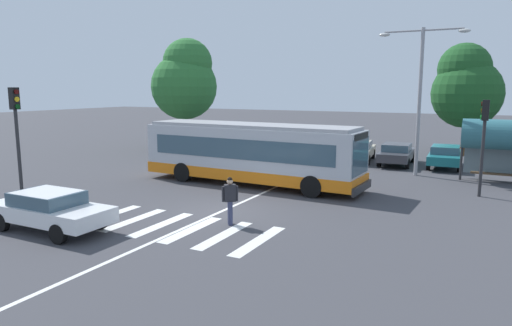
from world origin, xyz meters
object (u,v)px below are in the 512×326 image
object	(u,v)px
parked_car_champagne	(358,150)
parked_car_charcoal	(397,153)
traffic_light_near_corner	(17,126)
background_tree_left	(185,80)
parked_car_red	(322,147)
pedestrian_crossing_street	(230,198)
parked_car_teal	(445,155)
parked_car_blue	(281,145)
traffic_light_far_corner	(484,132)
background_tree_right	(466,86)
foreground_sedan	(49,208)
twin_arm_street_lamp	(420,84)
city_transit_bus	(251,153)

from	to	relation	value
parked_car_champagne	parked_car_charcoal	xyz separation A→B (m)	(2.57, -0.34, 0.00)
traffic_light_near_corner	background_tree_left	distance (m)	17.83
parked_car_red	background_tree_left	world-z (taller)	background_tree_left
pedestrian_crossing_street	parked_car_teal	distance (m)	17.36
pedestrian_crossing_street	parked_car_blue	size ratio (longest dim) A/B	0.37
parked_car_champagne	traffic_light_near_corner	size ratio (longest dim) A/B	0.97
pedestrian_crossing_street	background_tree_left	bearing A→B (deg)	130.00
pedestrian_crossing_street	parked_car_charcoal	world-z (taller)	pedestrian_crossing_street
parked_car_teal	traffic_light_far_corner	xyz separation A→B (m)	(2.15, -7.57, 2.15)
pedestrian_crossing_street	background_tree_right	xyz separation A→B (m)	(6.14, 22.45, 3.97)
parked_car_champagne	traffic_light_near_corner	bearing A→B (deg)	-118.48
parked_car_red	traffic_light_near_corner	distance (m)	19.60
parked_car_teal	parked_car_champagne	bearing A→B (deg)	179.12
foreground_sedan	parked_car_teal	distance (m)	22.54
parked_car_red	parked_car_champagne	xyz separation A→B (m)	(2.66, -0.35, 0.00)
parked_car_teal	traffic_light_near_corner	bearing A→B (deg)	-130.39
traffic_light_near_corner	twin_arm_street_lamp	distance (m)	19.93
parked_car_charcoal	background_tree_right	distance (m)	8.27
parked_car_champagne	background_tree_right	xyz separation A→B (m)	(5.97, 5.94, 4.17)
parked_car_champagne	traffic_light_far_corner	world-z (taller)	traffic_light_far_corner
foreground_sedan	parked_car_red	size ratio (longest dim) A/B	0.96
city_transit_bus	background_tree_right	bearing A→B (deg)	61.10
parked_car_champagne	city_transit_bus	bearing A→B (deg)	-105.75
pedestrian_crossing_street	parked_car_champagne	xyz separation A→B (m)	(0.17, 16.52, -0.20)
traffic_light_far_corner	parked_car_charcoal	bearing A→B (deg)	124.35
parked_car_charcoal	twin_arm_street_lamp	size ratio (longest dim) A/B	0.57
foreground_sedan	parked_car_teal	xyz separation A→B (m)	(10.69, 19.85, 0.00)
parked_car_blue	parked_car_charcoal	xyz separation A→B (m)	(8.11, -0.10, 0.00)
parked_car_red	background_tree_right	world-z (taller)	background_tree_right
foreground_sedan	traffic_light_near_corner	size ratio (longest dim) A/B	0.93
parked_car_blue	background_tree_left	world-z (taller)	background_tree_left
traffic_light_near_corner	parked_car_blue	bearing A→B (deg)	76.82
twin_arm_street_lamp	traffic_light_far_corner	bearing A→B (deg)	-50.44
pedestrian_crossing_street	twin_arm_street_lamp	distance (m)	14.23
city_transit_bus	background_tree_left	size ratio (longest dim) A/B	1.35
city_transit_bus	traffic_light_near_corner	xyz separation A→B (m)	(-6.84, -7.82, 1.65)
parked_car_champagne	parked_car_charcoal	size ratio (longest dim) A/B	1.02
parked_car_blue	parked_car_champagne	distance (m)	5.55
traffic_light_near_corner	foreground_sedan	bearing A→B (deg)	-25.99
parked_car_red	parked_car_charcoal	world-z (taller)	same
city_transit_bus	parked_car_teal	size ratio (longest dim) A/B	2.54
city_transit_bus	twin_arm_street_lamp	world-z (taller)	twin_arm_street_lamp
city_transit_bus	parked_car_champagne	bearing A→B (deg)	74.25
parked_car_champagne	traffic_light_far_corner	xyz separation A→B (m)	(7.56, -7.65, 2.15)
city_transit_bus	pedestrian_crossing_street	world-z (taller)	city_transit_bus
parked_car_champagne	parked_car_blue	bearing A→B (deg)	-177.51
foreground_sedan	background_tree_right	distance (m)	28.52
foreground_sedan	city_transit_bus	bearing A→B (deg)	76.10
parked_car_teal	background_tree_left	bearing A→B (deg)	-178.61
city_transit_bus	parked_car_red	world-z (taller)	city_transit_bus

